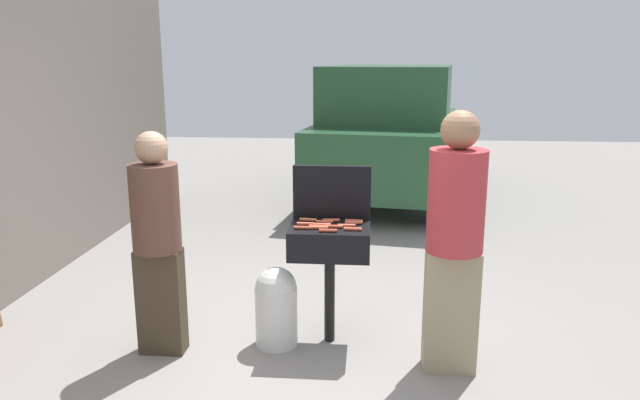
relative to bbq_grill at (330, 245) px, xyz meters
name	(u,v)px	position (x,y,z in m)	size (l,w,h in m)	color
ground_plane	(308,350)	(-0.15, -0.19, -0.78)	(24.00, 24.00, 0.00)	gray
house_wall_side	(1,126)	(-3.00, 0.81, 0.77)	(0.24, 8.00, 3.09)	slate
bbq_grill	(330,245)	(0.00, 0.00, 0.00)	(0.60, 0.44, 0.92)	black
grill_lid_open	(332,193)	(0.00, 0.22, 0.35)	(0.60, 0.05, 0.42)	black
hot_dog_0	(306,224)	(-0.18, 0.01, 0.16)	(0.03, 0.03, 0.13)	#C6593D
hot_dog_1	(347,226)	(0.12, -0.01, 0.16)	(0.03, 0.03, 0.13)	#C6593D
hot_dog_2	(334,227)	(0.03, -0.04, 0.16)	(0.03, 0.03, 0.13)	#B74C33
hot_dog_3	(324,222)	(-0.05, 0.08, 0.16)	(0.03, 0.03, 0.13)	#B74C33
hot_dog_4	(353,229)	(0.17, -0.10, 0.16)	(0.03, 0.03, 0.13)	#C6593D
hot_dog_5	(331,220)	(0.00, 0.13, 0.16)	(0.03, 0.03, 0.13)	#B74C33
hot_dog_6	(328,231)	(0.00, -0.15, 0.16)	(0.03, 0.03, 0.13)	#AD4228
hot_dog_7	(303,228)	(-0.19, -0.09, 0.16)	(0.03, 0.03, 0.13)	#B74C33
hot_dog_8	(354,223)	(0.17, 0.07, 0.16)	(0.03, 0.03, 0.13)	#C6593D
hot_dog_9	(322,225)	(-0.06, 0.00, 0.16)	(0.03, 0.03, 0.13)	#C6593D
hot_dog_10	(308,220)	(-0.18, 0.13, 0.16)	(0.03, 0.03, 0.13)	#C6593D
hot_dog_11	(318,227)	(-0.09, -0.05, 0.16)	(0.03, 0.03, 0.13)	#B74C33
hot_dog_12	(354,221)	(0.18, 0.12, 0.16)	(0.03, 0.03, 0.13)	#B74C33
hot_dog_13	(319,228)	(-0.07, -0.08, 0.16)	(0.03, 0.03, 0.13)	#C6593D
propane_tank	(276,305)	(-0.40, -0.10, -0.45)	(0.32, 0.32, 0.62)	silver
person_left	(157,236)	(-1.22, -0.28, 0.12)	(0.35, 0.35, 1.65)	#3F3323
person_right	(455,235)	(0.86, -0.37, 0.21)	(0.38, 0.38, 1.82)	gray
parked_minivan	(390,131)	(0.59, 5.13, 0.25)	(2.54, 4.63, 2.02)	#234C2D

